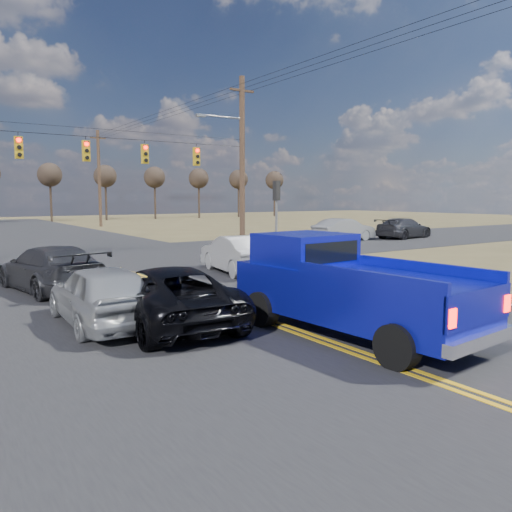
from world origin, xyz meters
TOP-DOWN VIEW (x-y plane):
  - ground at (0.00, 0.00)m, footprint 160.00×160.00m
  - road_main at (0.00, 10.00)m, footprint 14.00×120.00m
  - road_cross at (0.00, 18.00)m, footprint 120.00×12.00m
  - signal_gantry at (0.50, 17.79)m, footprint 19.60×4.83m
  - utility_poles at (0.00, 17.00)m, footprint 19.60×58.32m
  - treeline at (0.00, 26.96)m, footprint 87.00×117.80m
  - pickup_truck at (0.79, 0.81)m, footprint 2.68×5.99m
  - silver_suv at (-3.45, 4.68)m, footprint 1.87×4.47m
  - black_suv at (-2.18, 3.85)m, footprint 2.70×5.28m
  - white_car_queue at (3.67, 10.00)m, footprint 2.35×4.85m
  - dgrey_car_queue at (-3.51, 10.00)m, footprint 2.90×5.45m
  - cross_car_east_near at (17.77, 18.50)m, footprint 1.77×4.84m
  - cross_car_east_far at (23.20, 17.72)m, footprint 2.92×5.55m

SIDE VIEW (x-z plane):
  - ground at x=0.00m, z-range 0.00..0.00m
  - road_main at x=0.00m, z-range -0.01..0.01m
  - road_cross at x=0.00m, z-range -0.01..0.01m
  - black_suv at x=-2.18m, z-range 0.00..1.43m
  - dgrey_car_queue at x=-3.51m, z-range 0.00..1.50m
  - silver_suv at x=-3.45m, z-range 0.00..1.51m
  - white_car_queue at x=3.67m, z-range 0.00..1.53m
  - cross_car_east_far at x=23.20m, z-range 0.00..1.53m
  - cross_car_east_near at x=17.77m, z-range 0.00..1.58m
  - pickup_truck at x=0.79m, z-range -0.03..2.16m
  - signal_gantry at x=0.50m, z-range 0.06..10.06m
  - utility_poles at x=0.00m, z-range 0.23..10.23m
  - treeline at x=0.00m, z-range 2.00..9.40m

